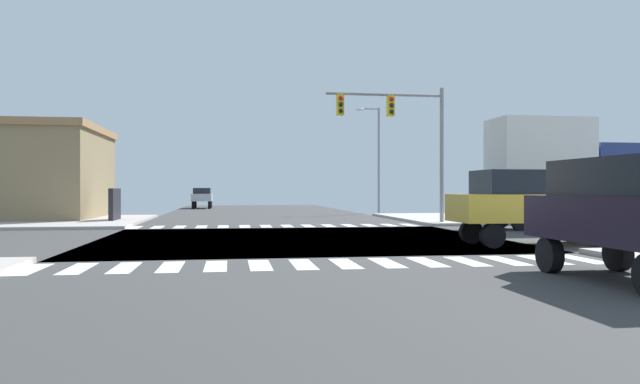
{
  "coord_description": "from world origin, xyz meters",
  "views": [
    {
      "loc": [
        -2.42,
        -21.11,
        1.75
      ],
      "look_at": [
        1.83,
        7.24,
        1.62
      ],
      "focal_mm": 33.62,
      "sensor_mm": 36.0,
      "label": 1
    }
  ],
  "objects_px": {
    "street_lamp": "(375,150)",
    "suv_farside_1": "(633,208)",
    "traffic_signal_mast": "(398,123)",
    "sedan_middle_5": "(202,196)",
    "box_truck_queued_1": "(557,171)",
    "pickup_outer_1": "(528,204)"
  },
  "relations": [
    {
      "from": "street_lamp",
      "to": "suv_farside_1",
      "type": "distance_m",
      "value": 32.94
    },
    {
      "from": "traffic_signal_mast",
      "to": "street_lamp",
      "type": "distance_m",
      "value": 14.46
    },
    {
      "from": "traffic_signal_mast",
      "to": "street_lamp",
      "type": "relative_size",
      "value": 0.88
    },
    {
      "from": "sedan_middle_5",
      "to": "box_truck_queued_1",
      "type": "bearing_deg",
      "value": 118.06
    },
    {
      "from": "street_lamp",
      "to": "sedan_middle_5",
      "type": "distance_m",
      "value": 19.17
    },
    {
      "from": "pickup_outer_1",
      "to": "suv_farside_1",
      "type": "bearing_deg",
      "value": 166.14
    },
    {
      "from": "suv_farside_1",
      "to": "pickup_outer_1",
      "type": "height_order",
      "value": "pickup_outer_1"
    },
    {
      "from": "suv_farside_1",
      "to": "box_truck_queued_1",
      "type": "xyz_separation_m",
      "value": [
        6.9,
        14.47,
        1.17
      ]
    },
    {
      "from": "suv_farside_1",
      "to": "pickup_outer_1",
      "type": "distance_m",
      "value": 7.69
    },
    {
      "from": "traffic_signal_mast",
      "to": "suv_farside_1",
      "type": "relative_size",
      "value": 1.48
    },
    {
      "from": "sedan_middle_5",
      "to": "pickup_outer_1",
      "type": "bearing_deg",
      "value": 107.02
    },
    {
      "from": "box_truck_queued_1",
      "to": "sedan_middle_5",
      "type": "relative_size",
      "value": 1.67
    },
    {
      "from": "street_lamp",
      "to": "box_truck_queued_1",
      "type": "distance_m",
      "value": 18.67
    },
    {
      "from": "box_truck_queued_1",
      "to": "sedan_middle_5",
      "type": "bearing_deg",
      "value": -151.94
    },
    {
      "from": "traffic_signal_mast",
      "to": "box_truck_queued_1",
      "type": "height_order",
      "value": "traffic_signal_mast"
    },
    {
      "from": "traffic_signal_mast",
      "to": "pickup_outer_1",
      "type": "height_order",
      "value": "traffic_signal_mast"
    },
    {
      "from": "pickup_outer_1",
      "to": "street_lamp",
      "type": "bearing_deg",
      "value": -2.88
    },
    {
      "from": "street_lamp",
      "to": "box_truck_queued_1",
      "type": "relative_size",
      "value": 1.08
    },
    {
      "from": "sedan_middle_5",
      "to": "pickup_outer_1",
      "type": "height_order",
      "value": "pickup_outer_1"
    },
    {
      "from": "box_truck_queued_1",
      "to": "traffic_signal_mast",
      "type": "bearing_deg",
      "value": -122.43
    },
    {
      "from": "traffic_signal_mast",
      "to": "street_lamp",
      "type": "height_order",
      "value": "street_lamp"
    },
    {
      "from": "suv_farside_1",
      "to": "traffic_signal_mast",
      "type": "bearing_deg",
      "value": 87.64
    }
  ]
}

